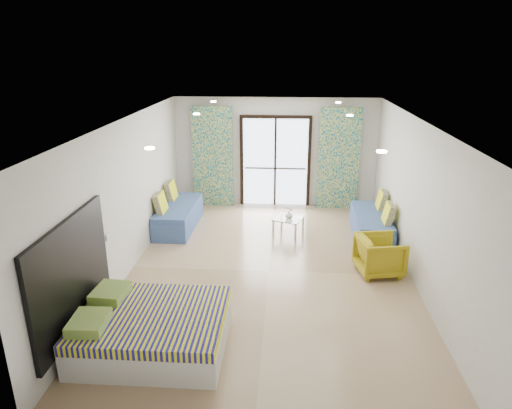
# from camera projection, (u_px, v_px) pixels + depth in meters

# --- Properties ---
(floor) EXTENTS (5.00, 7.50, 0.01)m
(floor) POSITION_uv_depth(u_px,v_px,m) (269.00, 271.00, 8.25)
(floor) COLOR #937657
(floor) RESTS_ON ground
(ceiling) EXTENTS (5.00, 7.50, 0.01)m
(ceiling) POSITION_uv_depth(u_px,v_px,m) (270.00, 121.00, 7.36)
(ceiling) COLOR silver
(ceiling) RESTS_ON ground
(wall_back) EXTENTS (5.00, 0.01, 2.70)m
(wall_back) POSITION_uv_depth(u_px,v_px,m) (275.00, 153.00, 11.34)
(wall_back) COLOR silver
(wall_back) RESTS_ON ground
(wall_front) EXTENTS (5.00, 0.01, 2.70)m
(wall_front) POSITION_uv_depth(u_px,v_px,m) (253.00, 328.00, 4.27)
(wall_front) COLOR silver
(wall_front) RESTS_ON ground
(wall_left) EXTENTS (0.01, 7.50, 2.70)m
(wall_left) POSITION_uv_depth(u_px,v_px,m) (127.00, 197.00, 7.97)
(wall_left) COLOR silver
(wall_left) RESTS_ON ground
(wall_right) EXTENTS (0.01, 7.50, 2.70)m
(wall_right) POSITION_uv_depth(u_px,v_px,m) (418.00, 204.00, 7.65)
(wall_right) COLOR silver
(wall_right) RESTS_ON ground
(balcony_door) EXTENTS (1.76, 0.08, 2.28)m
(balcony_door) POSITION_uv_depth(u_px,v_px,m) (275.00, 156.00, 11.34)
(balcony_door) COLOR black
(balcony_door) RESTS_ON floor
(balcony_rail) EXTENTS (1.52, 0.03, 0.04)m
(balcony_rail) POSITION_uv_depth(u_px,v_px,m) (275.00, 168.00, 11.45)
(balcony_rail) COLOR #595451
(balcony_rail) RESTS_ON balcony_door
(curtain_left) EXTENTS (1.00, 0.10, 2.50)m
(curtain_left) POSITION_uv_depth(u_px,v_px,m) (213.00, 157.00, 11.30)
(curtain_left) COLOR silver
(curtain_left) RESTS_ON floor
(curtain_right) EXTENTS (1.00, 0.10, 2.50)m
(curtain_right) POSITION_uv_depth(u_px,v_px,m) (339.00, 159.00, 11.10)
(curtain_right) COLOR silver
(curtain_right) RESTS_ON floor
(downlight_a) EXTENTS (0.12, 0.12, 0.02)m
(downlight_a) POSITION_uv_depth(u_px,v_px,m) (150.00, 148.00, 5.58)
(downlight_a) COLOR #FFE0B2
(downlight_a) RESTS_ON ceiling
(downlight_b) EXTENTS (0.12, 0.12, 0.02)m
(downlight_b) POSITION_uv_depth(u_px,v_px,m) (382.00, 151.00, 5.40)
(downlight_b) COLOR #FFE0B2
(downlight_b) RESTS_ON ceiling
(downlight_c) EXTENTS (0.12, 0.12, 0.02)m
(downlight_c) POSITION_uv_depth(u_px,v_px,m) (196.00, 114.00, 8.40)
(downlight_c) COLOR #FFE0B2
(downlight_c) RESTS_ON ceiling
(downlight_d) EXTENTS (0.12, 0.12, 0.02)m
(downlight_d) POSITION_uv_depth(u_px,v_px,m) (350.00, 115.00, 8.23)
(downlight_d) COLOR #FFE0B2
(downlight_d) RESTS_ON ceiling
(downlight_e) EXTENTS (0.12, 0.12, 0.02)m
(downlight_e) POSITION_uv_depth(u_px,v_px,m) (213.00, 102.00, 10.29)
(downlight_e) COLOR #FFE0B2
(downlight_e) RESTS_ON ceiling
(downlight_f) EXTENTS (0.12, 0.12, 0.02)m
(downlight_f) POSITION_uv_depth(u_px,v_px,m) (338.00, 103.00, 10.11)
(downlight_f) COLOR #FFE0B2
(downlight_f) RESTS_ON ceiling
(headboard) EXTENTS (0.06, 2.10, 1.50)m
(headboard) POSITION_uv_depth(u_px,v_px,m) (72.00, 275.00, 5.89)
(headboard) COLOR black
(headboard) RESTS_ON floor
(switch_plate) EXTENTS (0.02, 0.10, 0.10)m
(switch_plate) POSITION_uv_depth(u_px,v_px,m) (108.00, 237.00, 7.07)
(switch_plate) COLOR silver
(switch_plate) RESTS_ON wall_left
(bed) EXTENTS (1.91, 1.56, 0.66)m
(bed) POSITION_uv_depth(u_px,v_px,m) (151.00, 329.00, 6.08)
(bed) COLOR silver
(bed) RESTS_ON floor
(daybed_left) EXTENTS (0.76, 1.90, 0.93)m
(daybed_left) POSITION_uv_depth(u_px,v_px,m) (178.00, 215.00, 10.18)
(daybed_left) COLOR #3B558D
(daybed_left) RESTS_ON floor
(daybed_right) EXTENTS (0.76, 1.84, 0.90)m
(daybed_right) POSITION_uv_depth(u_px,v_px,m) (372.00, 224.00, 9.66)
(daybed_right) COLOR #3B558D
(daybed_right) RESTS_ON floor
(coffee_table) EXTENTS (0.74, 0.74, 0.66)m
(coffee_table) POSITION_uv_depth(u_px,v_px,m) (288.00, 219.00, 9.77)
(coffee_table) COLOR silver
(coffee_table) RESTS_ON floor
(vase) EXTENTS (0.18, 0.19, 0.16)m
(vase) POSITION_uv_depth(u_px,v_px,m) (289.00, 215.00, 9.69)
(vase) COLOR white
(vase) RESTS_ON coffee_table
(armchair) EXTENTS (0.82, 0.85, 0.76)m
(armchair) POSITION_uv_depth(u_px,v_px,m) (380.00, 253.00, 8.06)
(armchair) COLOR #A48F15
(armchair) RESTS_ON floor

